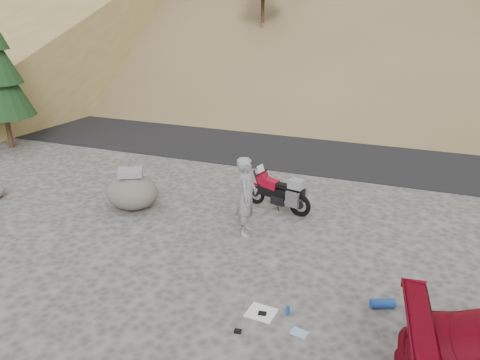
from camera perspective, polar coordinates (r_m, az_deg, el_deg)
The scene contains 11 objects.
ground at distance 10.65m, azimuth -0.23°, elevation -9.22°, with size 140.00×140.00×0.00m, color #44413F.
road at distance 18.66m, azimuth 9.56°, elevation 4.32°, with size 120.00×7.00×0.05m, color black.
motorcycle at distance 12.60m, azimuth 4.95°, elevation -1.59°, with size 1.97×0.86×1.19m.
man at distance 11.59m, azimuth 0.77°, elevation -6.47°, with size 0.72×0.47×1.98m, color gray.
boulder at distance 13.04m, azimuth -13.03°, elevation -1.35°, with size 1.74×1.59×1.13m.
gear_white_cloth at distance 8.96m, azimuth 2.60°, elevation -15.85°, with size 0.52×0.46×0.02m, color white.
gear_blue_mat at distance 9.43m, azimuth 17.00°, elevation -14.19°, with size 0.18×0.18×0.46m, color navy.
gear_bottle at distance 8.90m, azimuth 5.86°, elevation -15.55°, with size 0.07×0.07×0.19m, color navy.
gear_glove_a at distance 8.92m, azimuth 2.74°, elevation -15.97°, with size 0.15×0.11×0.04m, color black.
gear_glove_b at distance 8.54m, azimuth -0.27°, elevation -17.95°, with size 0.12×0.09×0.04m, color black.
gear_blue_cloth at distance 8.59m, azimuth 7.23°, elevation -17.99°, with size 0.30×0.22×0.01m, color #7FA4C5.
Camera 1 is at (3.22, -8.55, 5.46)m, focal length 35.00 mm.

